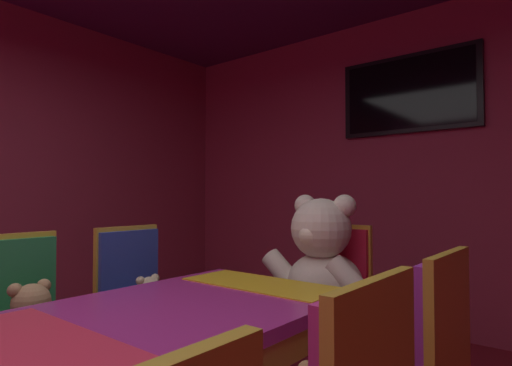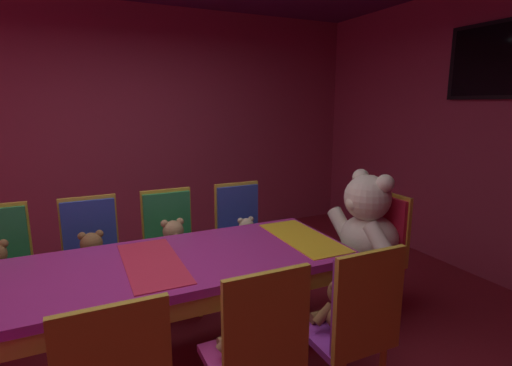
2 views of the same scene
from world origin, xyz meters
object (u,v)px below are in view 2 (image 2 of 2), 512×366
teddy_left_1 (93,256)px  teddy_right_3 (340,307)px  throne_chair (381,242)px  chair_left_2 (170,237)px  banquet_table (153,277)px  king_teddy_bear (365,225)px  chair_right_2 (259,345)px  chair_left_1 (92,249)px  teddy_left_2 (174,243)px  teddy_right_2 (247,332)px  chair_right_3 (357,318)px  teddy_left_3 (247,235)px  chair_left_3 (240,227)px  wall_tv (511,59)px

teddy_left_1 → teddy_right_3: bearing=41.5°
teddy_left_1 → throne_chair: 2.19m
throne_chair → chair_left_2: bearing=-28.7°
banquet_table → king_teddy_bear: 1.61m
teddy_right_3 → throne_chair: (-0.67, 0.90, 0.01)m
teddy_right_3 → chair_right_2: bearing=104.1°
chair_right_2 → teddy_left_1: bearing=23.1°
chair_left_1 → teddy_left_2: bearing=76.2°
teddy_left_1 → teddy_right_2: 1.47m
chair_right_2 → teddy_right_3: (-0.14, 0.55, -0.01)m
teddy_right_2 → chair_right_3: chair_right_3 is taller
banquet_table → teddy_left_3: banquet_table is taller
chair_left_1 → king_teddy_bear: size_ratio=1.31×
teddy_left_1 → chair_left_3: 1.23m
teddy_left_3 → teddy_left_2: bearing=-89.8°
throne_chair → wall_tv: size_ratio=0.84×
chair_left_2 → chair_left_1: bearing=-89.9°
chair_right_2 → king_teddy_bear: bearing=-57.9°
teddy_left_1 → chair_right_2: chair_right_2 is taller
teddy_left_1 → chair_right_2: (1.48, 0.63, 0.00)m
throne_chair → king_teddy_bear: king_teddy_bear is taller
chair_left_3 → chair_right_2: 1.72m
chair_left_1 → chair_right_2: same height
teddy_left_3 → wall_tv: (0.67, 2.20, 1.48)m
teddy_right_2 → teddy_right_3: (0.01, 0.55, 0.00)m
teddy_left_3 → teddy_right_2: size_ratio=0.92×
chair_left_3 → wall_tv: size_ratio=0.84×
wall_tv → chair_left_1: bearing=-103.4°
banquet_table → throne_chair: throne_chair is taller
teddy_right_3 → teddy_right_2: bearing=89.5°
chair_left_3 → chair_right_3: 1.63m
teddy_left_3 → king_teddy_bear: size_ratio=0.37×
chair_left_3 → throne_chair: 1.19m
chair_left_3 → chair_right_3: size_ratio=1.00×
chair_right_2 → throne_chair: (-0.81, 1.46, 0.00)m
teddy_left_2 → throne_chair: bearing=65.9°
chair_left_2 → chair_right_3: bearing=19.9°
chair_right_2 → king_teddy_bear: size_ratio=1.31×
teddy_left_2 → king_teddy_bear: (0.67, 1.32, 0.16)m
banquet_table → chair_left_2: chair_left_2 is taller
chair_left_1 → king_teddy_bear: 2.09m
chair_left_1 → chair_left_2: (-0.00, 0.59, 0.00)m
chair_left_2 → chair_right_2: bearing=1.3°
chair_left_2 → wall_tv: wall_tv is taller
banquet_table → teddy_right_2: bearing=25.7°
teddy_right_2 → teddy_right_3: size_ratio=0.97×
teddy_left_1 → teddy_right_2: teddy_left_1 is taller
chair_left_2 → king_teddy_bear: king_teddy_bear is taller
chair_right_3 → wall_tv: wall_tv is taller
teddy_left_3 → chair_right_2: chair_right_2 is taller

